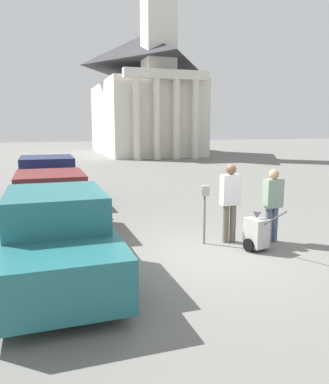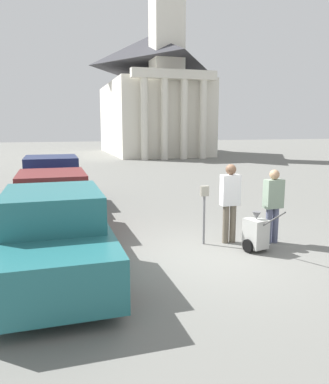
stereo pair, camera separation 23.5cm
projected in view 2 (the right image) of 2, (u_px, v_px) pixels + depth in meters
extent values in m
plane|color=slate|center=(210.00, 256.00, 7.54)|extent=(120.00, 120.00, 0.00)
cube|color=#23666B|center=(55.00, 241.00, 6.64)|extent=(1.80, 4.61, 0.75)
cube|color=#23666B|center=(53.00, 207.00, 6.35)|extent=(1.58, 1.94, 0.58)
cylinder|color=black|center=(11.00, 235.00, 7.78)|extent=(0.18, 0.69, 0.69)
cylinder|color=black|center=(96.00, 229.00, 8.27)|extent=(0.18, 0.69, 0.69)
cylinder|color=black|center=(117.00, 278.00, 5.57)|extent=(0.18, 0.69, 0.69)
cube|color=maroon|center=(53.00, 207.00, 9.57)|extent=(1.84, 4.90, 0.74)
cube|color=maroon|center=(52.00, 183.00, 9.27)|extent=(1.61, 2.06, 0.54)
cylinder|color=black|center=(21.00, 206.00, 10.79)|extent=(0.18, 0.65, 0.65)
cylinder|color=black|center=(84.00, 202.00, 11.29)|extent=(0.18, 0.65, 0.65)
cylinder|color=black|center=(10.00, 234.00, 7.92)|extent=(0.18, 0.65, 0.65)
cylinder|color=black|center=(95.00, 228.00, 8.43)|extent=(0.18, 0.65, 0.65)
cube|color=#19234C|center=(52.00, 185.00, 12.73)|extent=(1.91, 4.84, 0.82)
cube|color=#19234C|center=(51.00, 165.00, 12.43)|extent=(1.67, 2.04, 0.58)
cylinder|color=black|center=(27.00, 187.00, 13.93)|extent=(0.18, 0.69, 0.69)
cylinder|color=black|center=(78.00, 185.00, 14.45)|extent=(0.18, 0.69, 0.69)
cylinder|color=black|center=(20.00, 203.00, 11.10)|extent=(0.18, 0.69, 0.69)
cylinder|color=black|center=(84.00, 199.00, 11.62)|extent=(0.18, 0.69, 0.69)
cylinder|color=slate|center=(204.00, 220.00, 8.22)|extent=(0.05, 0.05, 1.09)
cube|color=gray|center=(205.00, 191.00, 8.11)|extent=(0.18, 0.09, 0.22)
cylinder|color=#665B4C|center=(233.00, 224.00, 8.37)|extent=(0.14, 0.14, 0.86)
cylinder|color=#665B4C|center=(226.00, 224.00, 8.33)|extent=(0.14, 0.14, 0.86)
cube|color=silver|center=(230.00, 190.00, 8.22)|extent=(0.43, 0.23, 0.68)
sphere|color=brown|center=(231.00, 169.00, 8.14)|extent=(0.23, 0.23, 0.23)
cylinder|color=#515670|center=(275.00, 225.00, 8.36)|extent=(0.14, 0.14, 0.80)
cylinder|color=#515670|center=(269.00, 226.00, 8.30)|extent=(0.14, 0.14, 0.80)
cube|color=gray|center=(274.00, 194.00, 8.20)|extent=(0.43, 0.24, 0.63)
sphere|color=tan|center=(275.00, 175.00, 8.13)|extent=(0.22, 0.22, 0.22)
cube|color=#B2B2AD|center=(256.00, 233.00, 7.78)|extent=(0.45, 0.51, 0.60)
cone|color=#59595B|center=(256.00, 215.00, 7.72)|extent=(0.18, 0.18, 0.16)
cylinder|color=#4C4C4C|center=(273.00, 219.00, 7.31)|extent=(0.16, 0.58, 0.43)
cylinder|color=black|center=(248.00, 246.00, 7.72)|extent=(0.11, 0.28, 0.28)
cylinder|color=black|center=(263.00, 243.00, 7.93)|extent=(0.11, 0.28, 0.28)
cube|color=silver|center=(151.00, 119.00, 35.91)|extent=(8.07, 12.90, 6.51)
pyramid|color=#333338|center=(151.00, 52.00, 34.84)|extent=(8.23, 13.16, 2.93)
cylinder|color=silver|center=(144.00, 120.00, 28.60)|extent=(0.56, 0.56, 6.19)
cylinder|color=silver|center=(165.00, 120.00, 29.06)|extent=(0.56, 0.56, 6.19)
cylinder|color=silver|center=(184.00, 120.00, 29.52)|extent=(0.56, 0.56, 6.19)
cylinder|color=silver|center=(203.00, 120.00, 29.98)|extent=(0.56, 0.56, 6.19)
cube|color=silver|center=(175.00, 74.00, 28.70)|extent=(6.86, 0.70, 0.70)
cube|color=silver|center=(167.00, 15.00, 29.84)|extent=(2.40, 2.40, 9.68)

